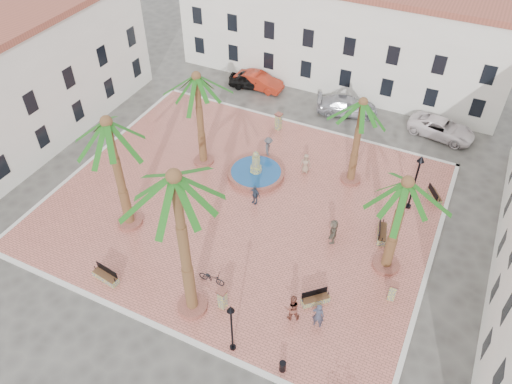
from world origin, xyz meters
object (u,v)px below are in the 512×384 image
palm_e (405,194)px  litter_bin (283,366)px  car_red (259,81)px  car_white (442,128)px  bench_e (382,233)px  bicycle_a (212,277)px  pedestrian_fountain_b (255,195)px  bench_se (315,299)px  palm_sw (109,135)px  palm_ne (362,112)px  pedestrian_north (268,148)px  palm_nw (197,87)px  palm_s (176,193)px  cyclist_b (292,307)px  bench_ne (434,196)px  bollard_e (393,291)px  lamppost_e (417,173)px  car_black (252,80)px  cyclist_a (318,315)px  bollard_n (278,121)px  pedestrian_east (333,231)px  pedestrian_fountain_a (306,163)px  fountain (256,172)px  bollard_se (222,298)px  car_silver (347,106)px  bench_s (106,276)px

palm_e → litter_bin: size_ratio=10.51×
car_red → car_white: size_ratio=0.87×
bench_e → bicycle_a: bench_e is taller
pedestrian_fountain_b → bench_se: bearing=-28.9°
car_red → palm_sw: bearing=-178.7°
palm_e → palm_ne: bearing=122.8°
palm_e → pedestrian_north: palm_e is taller
palm_nw → pedestrian_north: (4.27, 2.72, -5.68)m
palm_s → cyclist_b: bearing=18.9°
palm_nw → bench_e: palm_nw is taller
bench_ne → bollard_e: bearing=143.5°
lamppost_e → litter_bin: 15.61m
palm_nw → car_black: size_ratio=1.76×
cyclist_a → pedestrian_fountain_b: 10.60m
bollard_e → car_black: 25.73m
bench_e → car_white: (1.34, 13.46, 0.32)m
cyclist_a → pedestrian_north: cyclist_a is taller
bench_se → cyclist_a: 1.69m
bollard_n → car_white: bearing=22.4°
bench_se → lamppost_e: size_ratio=0.35×
litter_bin → pedestrian_east: pedestrian_east is taller
bench_se → bench_ne: bench_se is taller
bollard_e → bicycle_a: (-10.01, -3.50, -0.26)m
cyclist_b → pedestrian_east: bearing=-118.9°
bollard_e → bicycle_a: bearing=-160.7°
palm_sw → pedestrian_fountain_a: bearing=49.6°
palm_sw → pedestrian_fountain_a: palm_sw is taller
pedestrian_north → pedestrian_east: (7.48, -6.27, -0.00)m
fountain → bicycle_a: (1.96, -10.18, 0.15)m
pedestrian_fountain_b → lamppost_e: bearing=36.2°
palm_sw → bench_ne: (18.08, 11.46, -7.05)m
palm_e → fountain: bearing=158.3°
bollard_se → bollard_e: (8.59, 4.75, -0.04)m
palm_e → car_silver: palm_e is taller
palm_e → pedestrian_fountain_a: palm_e is taller
palm_sw → bench_s: palm_sw is taller
fountain → pedestrian_north: 2.52m
car_white → bench_ne: bearing=-164.1°
pedestrian_fountain_b → car_white: (10.27, 14.19, -0.18)m
pedestrian_fountain_a → bicycle_a: bearing=-107.9°
lamppost_e → car_black: lamppost_e is taller
bench_ne → bollard_se: (-9.18, -14.67, 0.51)m
cyclist_a → car_white: cyclist_a is taller
bollard_n → pedestrian_fountain_b: (2.18, -9.05, -0.01)m
litter_bin → pedestrian_east: (-0.68, 9.72, 0.56)m
car_white → bollard_e: bearing=-170.0°
fountain → car_red: bearing=114.6°
bench_e → bench_ne: (2.41, 5.27, -0.03)m
bench_e → cyclist_b: (-2.92, -8.37, 0.65)m
palm_s → pedestrian_fountain_a: (1.34, 14.25, -8.08)m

